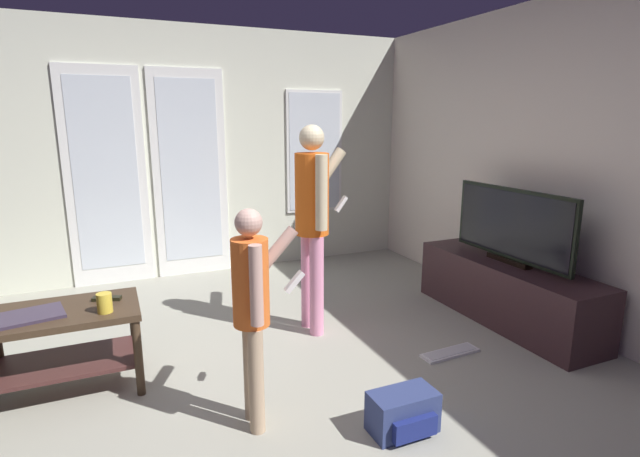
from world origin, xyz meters
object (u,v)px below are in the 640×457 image
(laptop_closed, at_px, (30,316))
(cup_near_edge, at_px, (104,303))
(coffee_table, at_px, (65,333))
(person_adult, at_px, (313,211))
(tv_remote_black, at_px, (107,298))
(loose_keyboard, at_px, (450,353))
(backpack, at_px, (403,413))
(person_child, at_px, (253,300))
(tv_stand, at_px, (506,292))
(flat_screen_tv, at_px, (512,226))

(laptop_closed, xyz_separation_m, cup_near_edge, (0.39, -0.09, 0.05))
(coffee_table, bearing_deg, laptop_closed, -164.12)
(person_adult, xyz_separation_m, tv_remote_black, (-1.46, -0.14, -0.42))
(tv_remote_black, bearing_deg, coffee_table, -145.42)
(loose_keyboard, height_order, cup_near_edge, cup_near_edge)
(backpack, height_order, tv_remote_black, tv_remote_black)
(coffee_table, relative_size, person_adult, 0.54)
(person_child, bearing_deg, person_adult, 52.82)
(tv_stand, xyz_separation_m, backpack, (-1.57, -0.91, -0.14))
(coffee_table, bearing_deg, backpack, -35.33)
(tv_stand, height_order, backpack, tv_stand)
(tv_stand, height_order, cup_near_edge, cup_near_edge)
(tv_stand, xyz_separation_m, loose_keyboard, (-0.79, -0.30, -0.24))
(backpack, relative_size, tv_remote_black, 2.09)
(flat_screen_tv, xyz_separation_m, person_adult, (-1.51, 0.46, 0.15))
(tv_stand, distance_m, tv_remote_black, 3.00)
(coffee_table, distance_m, flat_screen_tv, 3.25)
(coffee_table, height_order, backpack, coffee_table)
(tv_stand, distance_m, cup_near_edge, 2.99)
(laptop_closed, distance_m, tv_remote_black, 0.42)
(backpack, distance_m, loose_keyboard, 0.99)
(tv_stand, distance_m, person_adult, 1.73)
(cup_near_edge, bearing_deg, tv_remote_black, 87.33)
(person_child, relative_size, backpack, 3.34)
(person_adult, relative_size, person_child, 1.33)
(cup_near_edge, bearing_deg, backpack, -36.20)
(flat_screen_tv, height_order, person_adult, person_adult)
(coffee_table, distance_m, person_child, 1.28)
(flat_screen_tv, bearing_deg, backpack, -149.94)
(tv_stand, xyz_separation_m, cup_near_edge, (-2.97, 0.12, 0.33))
(flat_screen_tv, distance_m, loose_keyboard, 1.16)
(loose_keyboard, distance_m, laptop_closed, 2.68)
(tv_stand, height_order, loose_keyboard, tv_stand)
(coffee_table, relative_size, person_child, 0.71)
(flat_screen_tv, relative_size, tv_remote_black, 6.95)
(tv_stand, distance_m, laptop_closed, 3.38)
(person_child, bearing_deg, loose_keyboard, 8.71)
(tv_stand, bearing_deg, coffee_table, 175.44)
(tv_remote_black, bearing_deg, person_child, -32.37)
(tv_stand, relative_size, cup_near_edge, 14.31)
(flat_screen_tv, relative_size, loose_keyboard, 2.65)
(loose_keyboard, height_order, tv_remote_black, tv_remote_black)
(person_adult, bearing_deg, tv_stand, -17.16)
(person_adult, height_order, tv_remote_black, person_adult)
(person_adult, relative_size, tv_remote_black, 9.30)
(person_adult, height_order, cup_near_edge, person_adult)
(tv_stand, relative_size, flat_screen_tv, 1.40)
(backpack, bearing_deg, loose_keyboard, 37.47)
(backpack, xyz_separation_m, tv_remote_black, (-1.39, 1.23, 0.42))
(flat_screen_tv, height_order, laptop_closed, flat_screen_tv)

